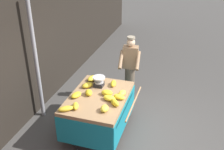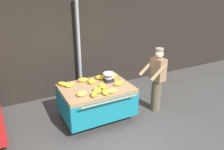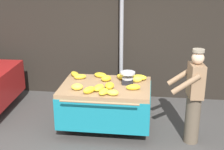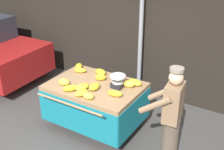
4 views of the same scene
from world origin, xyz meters
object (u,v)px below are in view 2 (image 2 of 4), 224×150
banana_bunch_5 (92,81)px  banana_bunch_12 (102,86)px  banana_bunch_9 (105,92)px  banana_bunch_0 (119,83)px  banana_bunch_2 (100,77)px  banana_bunch_4 (97,90)px  banana_bunch_6 (112,77)px  vendor_person (157,80)px  banana_bunch_11 (82,94)px  banana_cart (96,95)px  banana_bunch_7 (63,84)px  street_pole (79,48)px  banana_bunch_3 (83,80)px  banana_bunch_1 (70,85)px  banana_bunch_8 (112,75)px  weighing_scale (109,77)px  banana_bunch_10 (112,91)px  banana_bunch_13 (94,94)px

banana_bunch_5 → banana_bunch_12: 0.39m
banana_bunch_9 → banana_bunch_12: 0.30m
banana_bunch_0 → banana_bunch_2: banana_bunch_2 is taller
banana_bunch_4 → banana_bunch_12: banana_bunch_12 is taller
banana_bunch_6 → vendor_person: 1.15m
banana_bunch_0 → banana_bunch_4: banana_bunch_0 is taller
banana_bunch_5 → banana_bunch_11: 0.68m
banana_cart → vendor_person: bearing=-10.8°
banana_bunch_0 → banana_bunch_4: size_ratio=0.94×
banana_bunch_4 → banana_bunch_7: bearing=131.1°
street_pole → banana_bunch_3: street_pole is taller
banana_bunch_1 → vendor_person: size_ratio=0.14×
banana_bunch_5 → banana_bunch_8: size_ratio=0.73×
banana_bunch_0 → banana_bunch_6: bearing=85.1°
banana_bunch_6 → banana_bunch_7: bearing=171.7°
banana_bunch_7 → banana_bunch_12: (0.78, -0.58, 0.01)m
banana_bunch_2 → banana_bunch_3: bearing=170.8°
banana_bunch_3 → weighing_scale: bearing=-28.0°
banana_bunch_9 → vendor_person: 1.55m
banana_bunch_10 → banana_bunch_4: bearing=143.8°
banana_bunch_11 → banana_bunch_3: bearing=67.2°
vendor_person → banana_cart: bearing=169.2°
banana_bunch_13 → banana_bunch_0: bearing=19.1°
banana_bunch_4 → banana_bunch_5: size_ratio=1.36×
banana_bunch_3 → banana_bunch_0: bearing=-40.9°
banana_bunch_1 → banana_bunch_5: bearing=-7.3°
banana_bunch_1 → banana_bunch_9: bearing=-51.5°
banana_bunch_10 → banana_bunch_8: bearing=63.1°
banana_bunch_0 → weighing_scale: bearing=112.5°
street_pole → banana_bunch_7: (-0.83, -1.09, -0.50)m
banana_bunch_3 → vendor_person: 1.89m
banana_cart → banana_bunch_5: bearing=95.4°
banana_bunch_1 → banana_bunch_5: (0.53, -0.07, 0.01)m
street_pole → weighing_scale: size_ratio=10.34×
banana_bunch_0 → banana_bunch_13: 0.80m
banana_bunch_10 → banana_bunch_12: (-0.09, 0.31, 0.01)m
banana_bunch_3 → banana_bunch_11: banana_bunch_11 is taller
banana_cart → banana_bunch_0: (0.53, -0.17, 0.28)m
banana_bunch_1 → banana_bunch_8: banana_bunch_8 is taller
street_pole → banana_bunch_0: size_ratio=11.14×
banana_bunch_8 → banana_bunch_10: 0.95m
banana_bunch_0 → banana_bunch_2: (-0.24, 0.53, 0.00)m
banana_bunch_3 → banana_bunch_5: bearing=-56.1°
banana_bunch_4 → banana_bunch_5: bearing=82.4°
banana_bunch_2 → banana_bunch_5: 0.34m
banana_cart → banana_bunch_7: size_ratio=5.64×
banana_cart → banana_bunch_11: bearing=-147.8°
banana_bunch_13 → vendor_person: (1.80, 0.13, -0.09)m
banana_bunch_12 → banana_bunch_4: bearing=-148.0°
banana_bunch_4 → banana_bunch_0: bearing=9.5°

